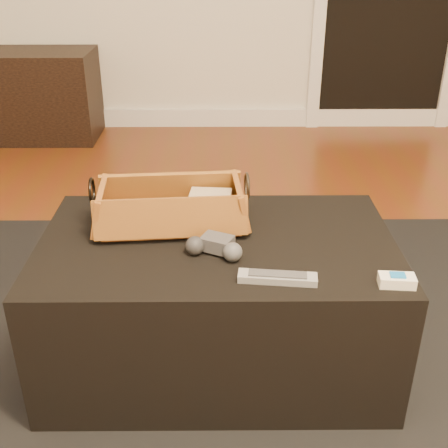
{
  "coord_description": "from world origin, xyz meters",
  "views": [
    {
      "loc": [
        0.21,
        -1.07,
        1.2
      ],
      "look_at": [
        0.22,
        0.29,
        0.49
      ],
      "focal_mm": 45.0,
      "sensor_mm": 36.0,
      "label": 1
    }
  ],
  "objects_px": {
    "ottoman": "(217,301)",
    "tv_remote": "(164,219)",
    "silver_remote": "(277,277)",
    "wicker_basket": "(171,209)",
    "game_controller": "(215,247)",
    "cream_gadget": "(397,280)"
  },
  "relations": [
    {
      "from": "ottoman",
      "to": "tv_remote",
      "type": "distance_m",
      "value": 0.29
    },
    {
      "from": "tv_remote",
      "to": "silver_remote",
      "type": "distance_m",
      "value": 0.42
    },
    {
      "from": "ottoman",
      "to": "tv_remote",
      "type": "relative_size",
      "value": 4.26
    },
    {
      "from": "tv_remote",
      "to": "wicker_basket",
      "type": "height_order",
      "value": "wicker_basket"
    },
    {
      "from": "game_controller",
      "to": "cream_gadget",
      "type": "distance_m",
      "value": 0.47
    },
    {
      "from": "ottoman",
      "to": "game_controller",
      "type": "relative_size",
      "value": 6.03
    },
    {
      "from": "tv_remote",
      "to": "game_controller",
      "type": "relative_size",
      "value": 1.42
    },
    {
      "from": "tv_remote",
      "to": "cream_gadget",
      "type": "relative_size",
      "value": 2.58
    },
    {
      "from": "ottoman",
      "to": "game_controller",
      "type": "distance_m",
      "value": 0.25
    },
    {
      "from": "tv_remote",
      "to": "silver_remote",
      "type": "height_order",
      "value": "tv_remote"
    },
    {
      "from": "ottoman",
      "to": "tv_remote",
      "type": "xyz_separation_m",
      "value": [
        -0.15,
        0.08,
        0.24
      ]
    },
    {
      "from": "game_controller",
      "to": "cream_gadget",
      "type": "bearing_deg",
      "value": -18.62
    },
    {
      "from": "game_controller",
      "to": "silver_remote",
      "type": "xyz_separation_m",
      "value": [
        0.16,
        -0.13,
        -0.02
      ]
    },
    {
      "from": "cream_gadget",
      "to": "tv_remote",
      "type": "bearing_deg",
      "value": 152.51
    },
    {
      "from": "wicker_basket",
      "to": "game_controller",
      "type": "xyz_separation_m",
      "value": [
        0.13,
        -0.18,
        -0.03
      ]
    },
    {
      "from": "ottoman",
      "to": "silver_remote",
      "type": "distance_m",
      "value": 0.34
    },
    {
      "from": "game_controller",
      "to": "ottoman",
      "type": "bearing_deg",
      "value": 87.01
    },
    {
      "from": "tv_remote",
      "to": "wicker_basket",
      "type": "bearing_deg",
      "value": 30.87
    },
    {
      "from": "ottoman",
      "to": "cream_gadget",
      "type": "xyz_separation_m",
      "value": [
        0.44,
        -0.23,
        0.22
      ]
    },
    {
      "from": "cream_gadget",
      "to": "ottoman",
      "type": "bearing_deg",
      "value": 151.98
    },
    {
      "from": "game_controller",
      "to": "cream_gadget",
      "type": "relative_size",
      "value": 1.82
    },
    {
      "from": "game_controller",
      "to": "wicker_basket",
      "type": "bearing_deg",
      "value": 125.93
    }
  ]
}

